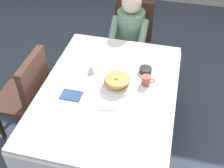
{
  "coord_description": "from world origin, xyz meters",
  "views": [
    {
      "loc": [
        0.44,
        -1.66,
        2.35
      ],
      "look_at": [
        0.03,
        0.02,
        0.79
      ],
      "focal_mm": 45.55,
      "sensor_mm": 36.0,
      "label": 1
    }
  ],
  "objects_px": {
    "syrup_pitcher": "(91,70)",
    "fork_left_of_plate": "(94,84)",
    "plate_breakfast": "(117,85)",
    "dining_table_main": "(108,97)",
    "chair_left_side": "(28,92)",
    "breakfast_stack": "(117,81)",
    "chair_diner": "(132,36)",
    "bowl_butter": "(145,70)",
    "knife_right_of_plate": "(139,91)",
    "spoon_near_edge": "(106,110)",
    "diner_person": "(130,33)",
    "cup_coffee": "(146,80)"
  },
  "relations": [
    {
      "from": "chair_diner",
      "to": "bowl_butter",
      "type": "relative_size",
      "value": 8.45
    },
    {
      "from": "diner_person",
      "to": "bowl_butter",
      "type": "bearing_deg",
      "value": 111.04
    },
    {
      "from": "spoon_near_edge",
      "to": "diner_person",
      "type": "bearing_deg",
      "value": 77.86
    },
    {
      "from": "chair_left_side",
      "to": "bowl_butter",
      "type": "relative_size",
      "value": 8.45
    },
    {
      "from": "spoon_near_edge",
      "to": "chair_diner",
      "type": "bearing_deg",
      "value": 77.59
    },
    {
      "from": "dining_table_main",
      "to": "cup_coffee",
      "type": "xyz_separation_m",
      "value": [
        0.29,
        0.14,
        0.13
      ]
    },
    {
      "from": "bowl_butter",
      "to": "spoon_near_edge",
      "type": "distance_m",
      "value": 0.57
    },
    {
      "from": "knife_right_of_plate",
      "to": "bowl_butter",
      "type": "bearing_deg",
      "value": -9.68
    },
    {
      "from": "fork_left_of_plate",
      "to": "knife_right_of_plate",
      "type": "distance_m",
      "value": 0.38
    },
    {
      "from": "cup_coffee",
      "to": "bowl_butter",
      "type": "height_order",
      "value": "cup_coffee"
    },
    {
      "from": "diner_person",
      "to": "breakfast_stack",
      "type": "height_order",
      "value": "diner_person"
    },
    {
      "from": "plate_breakfast",
      "to": "diner_person",
      "type": "bearing_deg",
      "value": 94.2
    },
    {
      "from": "diner_person",
      "to": "knife_right_of_plate",
      "type": "bearing_deg",
      "value": 104.93
    },
    {
      "from": "chair_left_side",
      "to": "cup_coffee",
      "type": "bearing_deg",
      "value": -82.67
    },
    {
      "from": "cup_coffee",
      "to": "knife_right_of_plate",
      "type": "height_order",
      "value": "cup_coffee"
    },
    {
      "from": "breakfast_stack",
      "to": "spoon_near_edge",
      "type": "xyz_separation_m",
      "value": [
        -0.02,
        -0.29,
        -0.05
      ]
    },
    {
      "from": "chair_left_side",
      "to": "syrup_pitcher",
      "type": "height_order",
      "value": "chair_left_side"
    },
    {
      "from": "dining_table_main",
      "to": "breakfast_stack",
      "type": "distance_m",
      "value": 0.17
    },
    {
      "from": "chair_left_side",
      "to": "dining_table_main",
      "type": "bearing_deg",
      "value": -90.0
    },
    {
      "from": "breakfast_stack",
      "to": "spoon_near_edge",
      "type": "distance_m",
      "value": 0.29
    },
    {
      "from": "chair_left_side",
      "to": "knife_right_of_plate",
      "type": "height_order",
      "value": "chair_left_side"
    },
    {
      "from": "breakfast_stack",
      "to": "fork_left_of_plate",
      "type": "height_order",
      "value": "breakfast_stack"
    },
    {
      "from": "knife_right_of_plate",
      "to": "spoon_near_edge",
      "type": "height_order",
      "value": "same"
    },
    {
      "from": "chair_left_side",
      "to": "cup_coffee",
      "type": "distance_m",
      "value": 1.1
    },
    {
      "from": "knife_right_of_plate",
      "to": "fork_left_of_plate",
      "type": "bearing_deg",
      "value": 83.95
    },
    {
      "from": "dining_table_main",
      "to": "breakfast_stack",
      "type": "bearing_deg",
      "value": 44.38
    },
    {
      "from": "chair_left_side",
      "to": "diner_person",
      "type": "bearing_deg",
      "value": -36.86
    },
    {
      "from": "breakfast_stack",
      "to": "dining_table_main",
      "type": "bearing_deg",
      "value": -135.62
    },
    {
      "from": "chair_left_side",
      "to": "spoon_near_edge",
      "type": "relative_size",
      "value": 6.2
    },
    {
      "from": "knife_right_of_plate",
      "to": "plate_breakfast",
      "type": "bearing_deg",
      "value": 77.94
    },
    {
      "from": "diner_person",
      "to": "knife_right_of_plate",
      "type": "xyz_separation_m",
      "value": [
        0.26,
        -0.98,
        0.07
      ]
    },
    {
      "from": "diner_person",
      "to": "syrup_pitcher",
      "type": "bearing_deg",
      "value": 77.76
    },
    {
      "from": "knife_right_of_plate",
      "to": "spoon_near_edge",
      "type": "xyz_separation_m",
      "value": [
        -0.21,
        -0.27,
        0.0
      ]
    },
    {
      "from": "plate_breakfast",
      "to": "chair_left_side",
      "type": "bearing_deg",
      "value": -176.02
    },
    {
      "from": "dining_table_main",
      "to": "chair_left_side",
      "type": "bearing_deg",
      "value": 180.0
    },
    {
      "from": "plate_breakfast",
      "to": "chair_diner",
      "type": "bearing_deg",
      "value": 93.61
    },
    {
      "from": "bowl_butter",
      "to": "breakfast_stack",
      "type": "bearing_deg",
      "value": -131.08
    },
    {
      "from": "syrup_pitcher",
      "to": "fork_left_of_plate",
      "type": "bearing_deg",
      "value": -64.97
    },
    {
      "from": "syrup_pitcher",
      "to": "fork_left_of_plate",
      "type": "xyz_separation_m",
      "value": [
        0.06,
        -0.13,
        -0.04
      ]
    },
    {
      "from": "plate_breakfast",
      "to": "fork_left_of_plate",
      "type": "height_order",
      "value": "plate_breakfast"
    },
    {
      "from": "chair_diner",
      "to": "diner_person",
      "type": "distance_m",
      "value": 0.21
    },
    {
      "from": "bowl_butter",
      "to": "plate_breakfast",
      "type": "bearing_deg",
      "value": -131.01
    },
    {
      "from": "plate_breakfast",
      "to": "spoon_near_edge",
      "type": "relative_size",
      "value": 1.87
    },
    {
      "from": "bowl_butter",
      "to": "syrup_pitcher",
      "type": "bearing_deg",
      "value": -165.02
    },
    {
      "from": "diner_person",
      "to": "fork_left_of_plate",
      "type": "height_order",
      "value": "diner_person"
    },
    {
      "from": "chair_diner",
      "to": "chair_left_side",
      "type": "distance_m",
      "value": 1.39
    },
    {
      "from": "plate_breakfast",
      "to": "syrup_pitcher",
      "type": "relative_size",
      "value": 3.5
    },
    {
      "from": "plate_breakfast",
      "to": "knife_right_of_plate",
      "type": "distance_m",
      "value": 0.19
    },
    {
      "from": "chair_diner",
      "to": "chair_left_side",
      "type": "bearing_deg",
      "value": 56.99
    },
    {
      "from": "plate_breakfast",
      "to": "syrup_pitcher",
      "type": "xyz_separation_m",
      "value": [
        -0.25,
        0.11,
        0.03
      ]
    }
  ]
}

